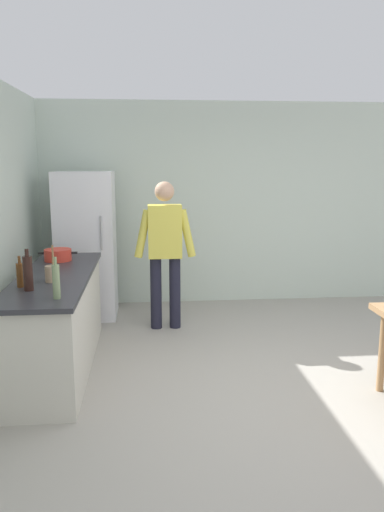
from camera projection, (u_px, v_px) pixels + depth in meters
The scene contains 10 objects.
ground_plane at pixel (289, 397), 4.10m from camera, with size 14.00×14.00×0.00m, color #9E998E.
wall_back at pixel (231, 204), 6.78m from camera, with size 6.40×0.12×2.70m, color silver.
kitchen_counter at pixel (57, 321), 4.62m from camera, with size 0.64×2.20×0.90m.
refrigerator at pixel (86, 245), 6.11m from camera, with size 0.70×0.67×1.80m.
person at pixel (165, 245), 5.64m from camera, with size 0.70×0.22×1.70m.
cooking_pot at pixel (58, 255), 5.17m from camera, with size 0.40×0.28×0.12m.
utensil_jar at pixel (52, 273), 4.25m from camera, with size 0.11×0.11×0.32m.
bottle_vinegar_tall at pixel (56, 281), 3.72m from camera, with size 0.06×0.06×0.32m.
bottle_wine_dark at pixel (28, 273), 3.95m from camera, with size 0.08×0.08×0.34m.
bottle_beer_brown at pixel (20, 274), 4.07m from camera, with size 0.06×0.06×0.26m.
Camera 1 is at (-1.15, -3.72, 1.92)m, focal length 34.80 mm.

